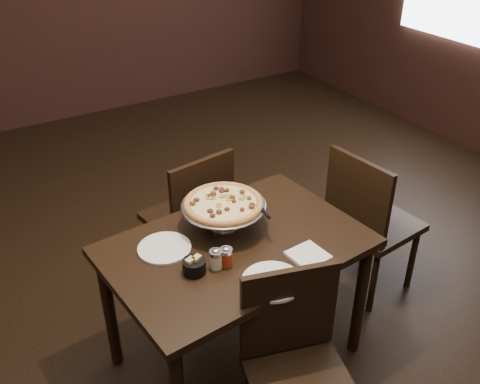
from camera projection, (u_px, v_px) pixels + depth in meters
room at (246, 92)px, 2.13m from camera, size 6.04×7.04×2.84m
dining_table at (236, 260)px, 2.46m from camera, size 1.21×0.86×0.72m
pizza_stand at (223, 204)px, 2.44m from camera, size 0.40×0.40×0.16m
parmesan_shaker at (216, 259)px, 2.24m from camera, size 0.06×0.06×0.10m
pepper_flake_shaker at (226, 257)px, 2.25m from camera, size 0.05×0.05×0.10m
packet_caddy at (194, 266)px, 2.22m from camera, size 0.10×0.10×0.08m
napkin_stack at (308, 256)px, 2.32m from camera, size 0.16×0.16×0.02m
plate_left at (164, 248)px, 2.37m from camera, size 0.24×0.24×0.01m
plate_near at (272, 281)px, 2.17m from camera, size 0.25×0.25×0.01m
serving_spatula at (264, 212)px, 2.39m from camera, size 0.12×0.12×0.02m
chair_far at (192, 215)px, 3.04m from camera, size 0.47×0.47×0.88m
chair_near at (296, 363)px, 2.14m from camera, size 0.50×0.50×0.86m
chair_side at (368, 219)px, 2.97m from camera, size 0.46×0.46×0.91m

